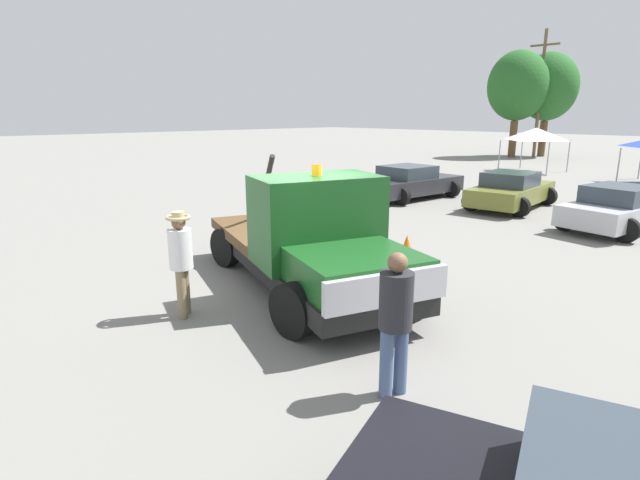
{
  "coord_description": "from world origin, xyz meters",
  "views": [
    {
      "loc": [
        7.19,
        -6.29,
        3.4
      ],
      "look_at": [
        0.5,
        0.0,
        1.05
      ],
      "focal_mm": 28.0,
      "sensor_mm": 36.0,
      "label": 1
    }
  ],
  "objects_px": {
    "person_at_hood": "(181,256)",
    "traffic_cone": "(407,247)",
    "parked_car_silver": "(620,209)",
    "canopy_tent_white": "(536,134)",
    "parked_car_charcoal": "(410,182)",
    "tow_truck": "(311,244)",
    "parked_car_olive": "(511,191)",
    "tree_center": "(518,86)",
    "utility_pole": "(540,91)",
    "person_near_truck": "(395,315)",
    "tree_left": "(548,87)"
  },
  "relations": [
    {
      "from": "tow_truck",
      "to": "parked_car_olive",
      "type": "height_order",
      "value": "tow_truck"
    },
    {
      "from": "parked_car_charcoal",
      "to": "tree_left",
      "type": "distance_m",
      "value": 25.05
    },
    {
      "from": "person_at_hood",
      "to": "parked_car_silver",
      "type": "height_order",
      "value": "person_at_hood"
    },
    {
      "from": "parked_car_olive",
      "to": "tree_left",
      "type": "distance_m",
      "value": 25.26
    },
    {
      "from": "traffic_cone",
      "to": "canopy_tent_white",
      "type": "bearing_deg",
      "value": 106.53
    },
    {
      "from": "tree_center",
      "to": "traffic_cone",
      "type": "relative_size",
      "value": 14.51
    },
    {
      "from": "parked_car_olive",
      "to": "tree_center",
      "type": "relative_size",
      "value": 0.57
    },
    {
      "from": "parked_car_charcoal",
      "to": "traffic_cone",
      "type": "xyz_separation_m",
      "value": [
        5.18,
        -6.99,
        -0.4
      ]
    },
    {
      "from": "person_at_hood",
      "to": "person_near_truck",
      "type": "bearing_deg",
      "value": 142.69
    },
    {
      "from": "person_at_hood",
      "to": "parked_car_silver",
      "type": "xyz_separation_m",
      "value": [
        2.96,
        12.61,
        -0.43
      ]
    },
    {
      "from": "person_at_hood",
      "to": "canopy_tent_white",
      "type": "bearing_deg",
      "value": -124.45
    },
    {
      "from": "parked_car_charcoal",
      "to": "utility_pole",
      "type": "relative_size",
      "value": 0.49
    },
    {
      "from": "traffic_cone",
      "to": "utility_pole",
      "type": "height_order",
      "value": "utility_pole"
    },
    {
      "from": "parked_car_silver",
      "to": "tree_center",
      "type": "bearing_deg",
      "value": 41.65
    },
    {
      "from": "person_at_hood",
      "to": "tree_left",
      "type": "height_order",
      "value": "tree_left"
    },
    {
      "from": "person_at_hood",
      "to": "parked_car_silver",
      "type": "relative_size",
      "value": 0.41
    },
    {
      "from": "person_at_hood",
      "to": "tree_center",
      "type": "height_order",
      "value": "tree_center"
    },
    {
      "from": "parked_car_charcoal",
      "to": "utility_pole",
      "type": "distance_m",
      "value": 23.71
    },
    {
      "from": "tow_truck",
      "to": "person_near_truck",
      "type": "bearing_deg",
      "value": -8.36
    },
    {
      "from": "canopy_tent_white",
      "to": "tow_truck",
      "type": "bearing_deg",
      "value": -75.24
    },
    {
      "from": "tow_truck",
      "to": "person_at_hood",
      "type": "relative_size",
      "value": 3.61
    },
    {
      "from": "tow_truck",
      "to": "parked_car_charcoal",
      "type": "distance_m",
      "value": 11.64
    },
    {
      "from": "parked_car_silver",
      "to": "traffic_cone",
      "type": "relative_size",
      "value": 8.04
    },
    {
      "from": "parked_car_silver",
      "to": "canopy_tent_white",
      "type": "bearing_deg",
      "value": 41.72
    },
    {
      "from": "parked_car_silver",
      "to": "parked_car_charcoal",
      "type": "bearing_deg",
      "value": 98.08
    },
    {
      "from": "tow_truck",
      "to": "person_at_hood",
      "type": "height_order",
      "value": "tow_truck"
    },
    {
      "from": "parked_car_silver",
      "to": "tree_left",
      "type": "bearing_deg",
      "value": 36.62
    },
    {
      "from": "person_near_truck",
      "to": "person_at_hood",
      "type": "height_order",
      "value": "person_near_truck"
    },
    {
      "from": "tow_truck",
      "to": "person_at_hood",
      "type": "xyz_separation_m",
      "value": [
        -0.62,
        -2.37,
        0.11
      ]
    },
    {
      "from": "canopy_tent_white",
      "to": "utility_pole",
      "type": "relative_size",
      "value": 0.31
    },
    {
      "from": "parked_car_olive",
      "to": "traffic_cone",
      "type": "height_order",
      "value": "parked_car_olive"
    },
    {
      "from": "person_near_truck",
      "to": "tree_center",
      "type": "xyz_separation_m",
      "value": [
        -15.11,
        33.6,
        4.29
      ]
    },
    {
      "from": "parked_car_silver",
      "to": "canopy_tent_white",
      "type": "distance_m",
      "value": 15.59
    },
    {
      "from": "tree_center",
      "to": "traffic_cone",
      "type": "height_order",
      "value": "tree_center"
    },
    {
      "from": "person_at_hood",
      "to": "traffic_cone",
      "type": "relative_size",
      "value": 3.32
    },
    {
      "from": "person_near_truck",
      "to": "parked_car_charcoal",
      "type": "distance_m",
      "value": 14.91
    },
    {
      "from": "person_near_truck",
      "to": "tree_center",
      "type": "height_order",
      "value": "tree_center"
    },
    {
      "from": "person_at_hood",
      "to": "tree_center",
      "type": "relative_size",
      "value": 0.23
    },
    {
      "from": "person_at_hood",
      "to": "traffic_cone",
      "type": "xyz_separation_m",
      "value": [
        0.4,
        5.7,
        -0.82
      ]
    },
    {
      "from": "parked_car_olive",
      "to": "tree_left",
      "type": "height_order",
      "value": "tree_left"
    },
    {
      "from": "tow_truck",
      "to": "parked_car_charcoal",
      "type": "xyz_separation_m",
      "value": [
        -5.39,
        10.32,
        -0.32
      ]
    },
    {
      "from": "parked_car_olive",
      "to": "tree_center",
      "type": "distance_m",
      "value": 23.48
    },
    {
      "from": "tree_left",
      "to": "tree_center",
      "type": "height_order",
      "value": "tree_center"
    },
    {
      "from": "tow_truck",
      "to": "person_near_truck",
      "type": "xyz_separation_m",
      "value": [
        3.4,
        -1.72,
        0.09
      ]
    },
    {
      "from": "parked_car_silver",
      "to": "canopy_tent_white",
      "type": "relative_size",
      "value": 1.52
    },
    {
      "from": "tree_center",
      "to": "tree_left",
      "type": "bearing_deg",
      "value": 64.05
    },
    {
      "from": "person_near_truck",
      "to": "canopy_tent_white",
      "type": "relative_size",
      "value": 0.63
    },
    {
      "from": "tow_truck",
      "to": "person_near_truck",
      "type": "distance_m",
      "value": 3.81
    },
    {
      "from": "tow_truck",
      "to": "tree_left",
      "type": "xyz_separation_m",
      "value": [
        -10.48,
        34.4,
        4.35
      ]
    },
    {
      "from": "canopy_tent_white",
      "to": "person_near_truck",
      "type": "bearing_deg",
      "value": -69.11
    }
  ]
}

